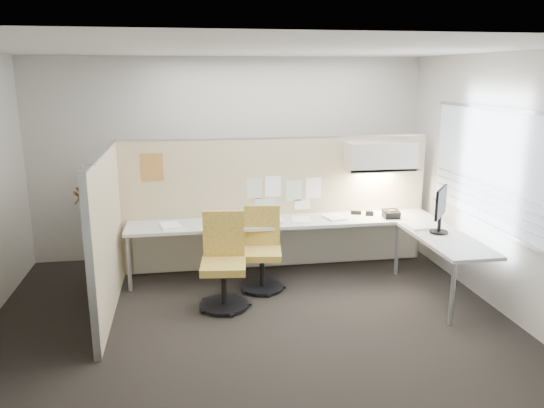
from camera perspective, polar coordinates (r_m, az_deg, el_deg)
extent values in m
cube|color=black|center=(5.82, -2.22, -12.39)|extent=(5.50, 4.50, 0.01)
cube|color=white|center=(5.23, -2.52, 16.43)|extent=(5.50, 4.50, 0.01)
cube|color=beige|center=(7.55, -4.53, 4.91)|extent=(5.50, 0.02, 2.80)
cube|color=beige|center=(3.22, 2.74, -7.43)|extent=(5.50, 0.02, 2.80)
cube|color=beige|center=(6.31, 23.28, 2.04)|extent=(0.02, 4.50, 2.80)
cube|color=#96A1AE|center=(6.27, 23.22, 3.37)|extent=(0.01, 2.80, 1.30)
cube|color=#CDB98E|center=(7.09, 0.45, 0.04)|extent=(4.10, 0.06, 1.75)
cube|color=#CDB98E|center=(5.99, -17.34, -3.22)|extent=(0.06, 2.20, 1.75)
cube|color=beige|center=(6.83, 1.35, -1.94)|extent=(4.00, 0.60, 0.04)
cube|color=beige|center=(6.44, 18.20, -3.63)|extent=(0.60, 1.47, 0.04)
cube|color=beige|center=(7.19, 0.92, -4.16)|extent=(3.90, 0.02, 0.64)
cylinder|color=#A5A8AA|center=(6.63, -15.14, -6.26)|extent=(0.05, 0.05, 0.69)
cylinder|color=#A5A8AA|center=(5.89, 18.83, -9.13)|extent=(0.05, 0.05, 0.69)
cylinder|color=#A5A8AA|center=(7.12, 13.29, -4.73)|extent=(0.05, 0.05, 0.69)
cube|color=beige|center=(7.13, 11.55, 5.03)|extent=(0.90, 0.36, 0.38)
cube|color=#FFEABF|center=(7.16, 11.47, 3.37)|extent=(0.60, 0.06, 0.02)
cube|color=#8CBF8C|center=(6.97, -1.92, 1.67)|extent=(0.21, 0.00, 0.28)
cube|color=white|center=(7.00, 0.10, 1.91)|extent=(0.21, 0.00, 0.28)
cube|color=#8CBF8C|center=(7.06, 2.34, 1.43)|extent=(0.21, 0.00, 0.28)
cube|color=white|center=(7.12, 4.47, 1.74)|extent=(0.21, 0.00, 0.28)
cube|color=#8CBF8C|center=(7.04, -0.70, -0.04)|extent=(0.28, 0.00, 0.18)
cube|color=white|center=(7.13, 3.27, -0.03)|extent=(0.21, 0.00, 0.14)
cube|color=orange|center=(6.86, -12.80, 3.87)|extent=(0.28, 0.00, 0.35)
cylinder|color=black|center=(6.11, -5.16, -10.72)|extent=(0.56, 0.56, 0.03)
cylinder|color=black|center=(6.03, -5.20, -8.87)|extent=(0.06, 0.06, 0.43)
cube|color=#F0D459|center=(5.94, -5.25, -6.69)|extent=(0.55, 0.55, 0.09)
cube|color=#F0D459|center=(6.06, -5.22, -3.16)|extent=(0.47, 0.12, 0.53)
cylinder|color=black|center=(6.57, -1.07, -8.90)|extent=(0.52, 0.52, 0.03)
cylinder|color=black|center=(6.49, -1.08, -7.26)|extent=(0.06, 0.06, 0.40)
cube|color=#F0D459|center=(6.41, -1.09, -5.34)|extent=(0.53, 0.53, 0.08)
cube|color=#F0D459|center=(6.53, -1.10, -2.29)|extent=(0.45, 0.13, 0.50)
cylinder|color=black|center=(6.59, 17.49, -2.87)|extent=(0.22, 0.22, 0.02)
cylinder|color=black|center=(6.56, 17.55, -2.10)|extent=(0.04, 0.04, 0.19)
cube|color=black|center=(6.50, 17.72, 0.18)|extent=(0.34, 0.43, 0.34)
cube|color=black|center=(6.50, 17.72, 0.18)|extent=(0.29, 0.38, 0.30)
cube|color=black|center=(7.11, 12.70, -1.06)|extent=(0.21, 0.20, 0.12)
cylinder|color=black|center=(7.09, 11.98, -0.78)|extent=(0.05, 0.17, 0.04)
cube|color=black|center=(7.20, 9.03, -0.92)|extent=(0.15, 0.08, 0.05)
cube|color=black|center=(7.17, 10.45, -1.00)|extent=(0.11, 0.08, 0.06)
cube|color=silver|center=(5.03, -19.22, 3.99)|extent=(0.14, 0.02, 0.02)
cylinder|color=silver|center=(5.05, -19.93, 3.00)|extent=(0.02, 0.02, 0.14)
cube|color=#AD7F4C|center=(5.08, -19.81, 1.56)|extent=(0.02, 0.43, 0.12)
cube|color=#AD7F4C|center=(5.12, -20.04, 1.18)|extent=(0.02, 0.43, 0.12)
cube|color=#9997A1|center=(5.19, -19.45, -5.23)|extent=(0.01, 0.07, 1.07)
cube|color=white|center=(6.64, -10.89, -2.31)|extent=(0.29, 0.34, 0.04)
cube|color=white|center=(6.80, -5.56, -1.81)|extent=(0.26, 0.32, 0.02)
cube|color=white|center=(6.75, 0.05, -1.76)|extent=(0.26, 0.32, 0.04)
cube|color=white|center=(6.84, 3.15, -1.70)|extent=(0.27, 0.33, 0.01)
cube|color=white|center=(6.97, 6.71, -1.44)|extent=(0.30, 0.35, 0.02)
cube|color=white|center=(6.77, 15.29, -2.32)|extent=(0.25, 0.32, 0.02)
cube|color=white|center=(6.51, -6.54, -2.56)|extent=(0.26, 0.32, 0.02)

